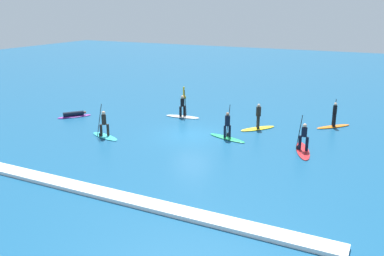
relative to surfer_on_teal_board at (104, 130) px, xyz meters
The scene contains 10 objects.
ground_plane 5.91m from the surfer_on_teal_board, 30.31° to the left, with size 120.00×120.00×0.00m, color navy.
surfer_on_teal_board is the anchor object (origin of this frame).
surfer_on_green_board 8.22m from the surfer_on_teal_board, 23.74° to the left, with size 2.92×1.44×2.24m.
surfer_on_white_board 7.22m from the surfer_on_teal_board, 70.95° to the left, with size 2.84×1.01×2.21m.
surfer_on_yellow_board 10.75m from the surfer_on_teal_board, 36.06° to the left, with size 2.31×2.64×1.85m.
surfer_on_red_board 12.92m from the surfer_on_teal_board, 13.63° to the left, with size 1.69×3.36×2.24m.
surfer_on_orange_board 16.33m from the surfer_on_teal_board, 34.44° to the left, with size 2.35×2.44×2.05m.
surfer_on_purple_board 6.20m from the surfer_on_teal_board, 150.44° to the left, with size 2.13×2.43×0.45m.
marker_buoy 13.01m from the surfer_on_teal_board, 93.23° to the left, with size 0.42×0.42×1.21m.
wave_crest 8.77m from the surfer_on_teal_board, 54.51° to the right, with size 22.39×0.90×0.18m, color white.
Camera 1 is at (11.77, -23.81, 8.47)m, focal length 38.19 mm.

